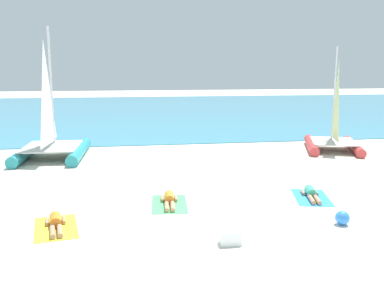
{
  "coord_description": "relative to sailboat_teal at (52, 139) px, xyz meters",
  "views": [
    {
      "loc": [
        -2.6,
        -11.38,
        4.25
      ],
      "look_at": [
        0.0,
        5.22,
        1.2
      ],
      "focal_mm": 39.21,
      "sensor_mm": 36.0,
      "label": 1
    }
  ],
  "objects": [
    {
      "name": "sunbather_middle",
      "position": [
        4.83,
        -7.7,
        -0.79
      ],
      "size": [
        0.57,
        1.57,
        0.3
      ],
      "rotation": [
        0.0,
        0.0,
        -0.08
      ],
      "color": "orange",
      "rests_on": "towel_middle"
    },
    {
      "name": "sailboat_teal",
      "position": [
        0.0,
        0.0,
        0.0
      ],
      "size": [
        3.21,
        4.86,
        6.19
      ],
      "rotation": [
        0.0,
        0.0,
        -0.04
      ],
      "color": "teal",
      "rests_on": "ground"
    },
    {
      "name": "sailboat_red",
      "position": [
        14.19,
        -0.31,
        -0.13
      ],
      "size": [
        3.85,
        4.74,
        5.34
      ],
      "rotation": [
        0.0,
        0.0,
        -0.35
      ],
      "color": "#CC3838",
      "rests_on": "ground"
    },
    {
      "name": "cooler_box",
      "position": [
        6.0,
        -11.04,
        -0.74
      ],
      "size": [
        0.5,
        0.36,
        0.36
      ],
      "primitive_type": "cube",
      "color": "white",
      "rests_on": "ground"
    },
    {
      "name": "ground_plane",
      "position": [
        6.17,
        0.93,
        -0.92
      ],
      "size": [
        120.0,
        120.0,
        0.0
      ],
      "primitive_type": "plane",
      "color": "silver"
    },
    {
      "name": "sunbather_left",
      "position": [
        1.58,
        -9.22,
        -0.79
      ],
      "size": [
        0.67,
        1.56,
        0.3
      ],
      "rotation": [
        0.0,
        0.0,
        0.18
      ],
      "color": "orange",
      "rests_on": "towel_left"
    },
    {
      "name": "towel_middle",
      "position": [
        4.83,
        -7.76,
        -0.92
      ],
      "size": [
        1.25,
        1.98,
        0.01
      ],
      "primitive_type": "cube",
      "rotation": [
        0.0,
        0.0,
        -0.08
      ],
      "color": "#4CB266",
      "rests_on": "ground"
    },
    {
      "name": "beach_ball",
      "position": [
        9.35,
        -10.26,
        -0.72
      ],
      "size": [
        0.4,
        0.4,
        0.4
      ],
      "primitive_type": "sphere",
      "color": "#337FE5",
      "rests_on": "ground"
    },
    {
      "name": "towel_left",
      "position": [
        1.59,
        -9.29,
        -0.92
      ],
      "size": [
        1.42,
        2.06,
        0.01
      ],
      "primitive_type": "cube",
      "rotation": [
        0.0,
        0.0,
        0.18
      ],
      "color": "yellow",
      "rests_on": "ground"
    },
    {
      "name": "towel_right",
      "position": [
        9.58,
        -7.82,
        -0.92
      ],
      "size": [
        1.52,
        2.11,
        0.01
      ],
      "primitive_type": "cube",
      "rotation": [
        0.0,
        0.0,
        -0.24
      ],
      "color": "#338CD8",
      "rests_on": "ground"
    },
    {
      "name": "ocean_water",
      "position": [
        6.17,
        22.53,
        -0.9
      ],
      "size": [
        120.0,
        40.0,
        0.05
      ],
      "primitive_type": "cube",
      "color": "teal",
      "rests_on": "ground"
    },
    {
      "name": "sunbather_right",
      "position": [
        9.59,
        -7.76,
        -0.79
      ],
      "size": [
        0.75,
        1.56,
        0.3
      ],
      "rotation": [
        0.0,
        0.0,
        -0.24
      ],
      "color": "#3FB28C",
      "rests_on": "towel_right"
    }
  ]
}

